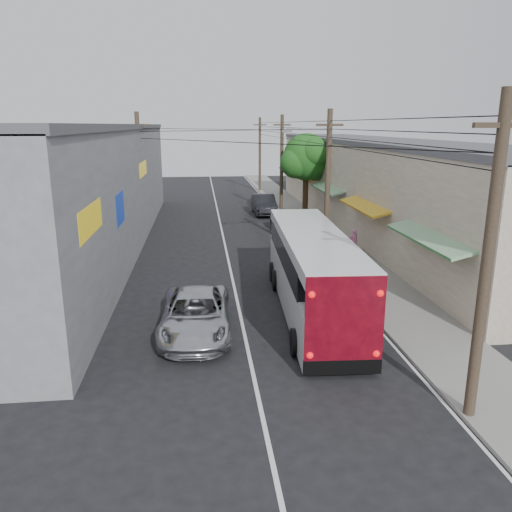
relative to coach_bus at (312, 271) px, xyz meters
The scene contains 13 objects.
ground 6.71m from the coach_bus, 115.86° to the right, with size 120.00×120.00×0.00m, color black.
sidewalk 14.71m from the coach_bus, 75.48° to the left, with size 3.00×80.00×0.12m, color slate.
building_right 18.15m from the coach_bus, 63.21° to the left, with size 7.09×40.00×6.25m.
building_left 16.73m from the coach_bus, 133.01° to the left, with size 7.20×36.00×7.25m.
utility_poles 14.69m from the coach_bus, 88.85° to the left, with size 11.80×45.28×8.00m.
street_tree 20.79m from the coach_bus, 78.68° to the left, with size 4.40×4.00×6.60m.
coach_bus is the anchor object (origin of this frame).
jeepney 4.97m from the coach_bus, 158.56° to the right, with size 2.43×5.26×1.46m, color silver.
parked_suv 9.46m from the coach_bus, 79.20° to the left, with size 2.15×5.30×1.54m, color #94959B.
parked_car_mid 14.82m from the coach_bus, 83.15° to the left, with size 1.93×4.79×1.63m, color #232328.
parked_car_far 22.38m from the coach_bus, 87.53° to the left, with size 1.71×4.91×1.62m, color black.
pedestrian_near 9.11m from the coach_bus, 62.42° to the left, with size 0.53×0.35×1.47m, color pink.
pedestrian_far 5.85m from the coach_bus, 63.83° to the left, with size 0.85×0.67×1.76m, color #8A9DCA.
Camera 1 is at (-1.41, -12.54, 7.21)m, focal length 35.00 mm.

